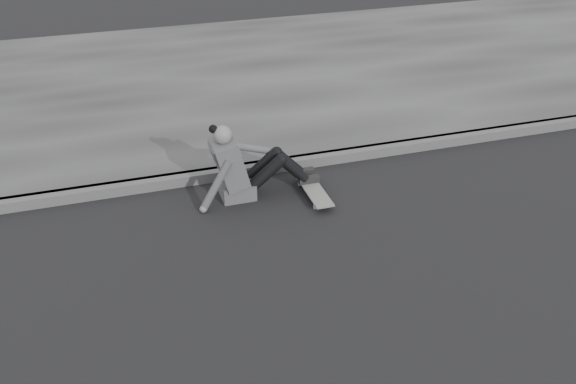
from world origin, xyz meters
name	(u,v)px	position (x,y,z in m)	size (l,w,h in m)	color
ground	(380,303)	(0.00, 0.00, 0.00)	(80.00, 80.00, 0.00)	black
curb	(289,164)	(0.00, 2.58, 0.06)	(24.00, 0.16, 0.12)	#535353
sidewalk	(231,78)	(0.00, 5.60, 0.06)	(24.00, 6.00, 0.12)	#3D3D3D
skateboard	(314,190)	(0.06, 1.88, 0.07)	(0.20, 0.78, 0.09)	#A6A5A0
seated_woman	(242,166)	(-0.68, 2.12, 0.36)	(1.38, 0.46, 0.88)	#4F4F52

